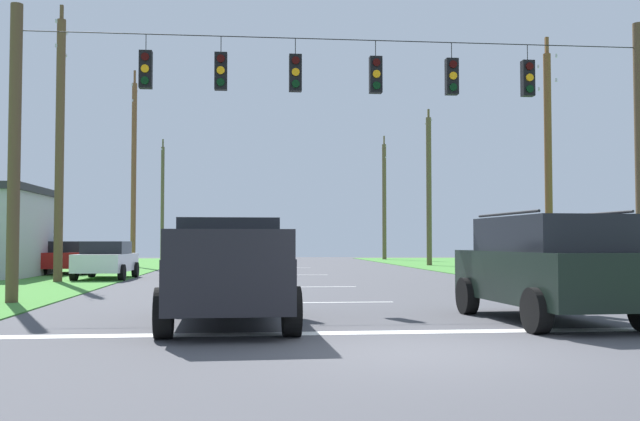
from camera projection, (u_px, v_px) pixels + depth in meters
ground_plane at (420, 351)px, 10.05m from camera, size 120.00×120.00×0.00m
stop_bar_stripe at (391, 332)px, 12.08m from camera, size 13.46×0.45×0.01m
lane_dash_0 at (343, 302)px, 18.04m from camera, size 2.50×0.15×0.01m
lane_dash_1 at (319, 287)px, 24.22m from camera, size 2.50×0.15×0.01m
lane_dash_2 at (300, 275)px, 32.88m from camera, size 2.50×0.15×0.01m
lane_dash_3 at (289, 268)px, 41.84m from camera, size 2.50×0.15×0.01m
overhead_signal_span at (340, 134)px, 18.67m from camera, size 16.51×0.31×7.41m
pickup_truck at (228, 271)px, 13.37m from camera, size 2.41×5.46×1.95m
suv_black at (548, 266)px, 13.67m from camera, size 2.41×4.89×2.05m
distant_car_crossing_white at (106, 260)px, 29.17m from camera, size 2.11×4.35×1.52m
distant_car_oncoming at (71, 257)px, 33.69m from camera, size 2.11×4.34×1.52m
utility_pole_mid_right at (548, 159)px, 27.39m from camera, size 0.28×1.75×9.28m
utility_pole_far_right at (429, 189)px, 45.52m from camera, size 0.33×1.58×9.85m
utility_pole_near_left at (384, 199)px, 60.44m from camera, size 0.34×1.85×10.34m
utility_pole_far_left at (60, 144)px, 27.09m from camera, size 0.32×1.61×10.41m
utility_pole_distant_right at (134, 170)px, 42.93m from camera, size 0.30×1.95×11.69m
utility_pole_distant_left at (162, 201)px, 59.24m from camera, size 0.28×1.75×9.89m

